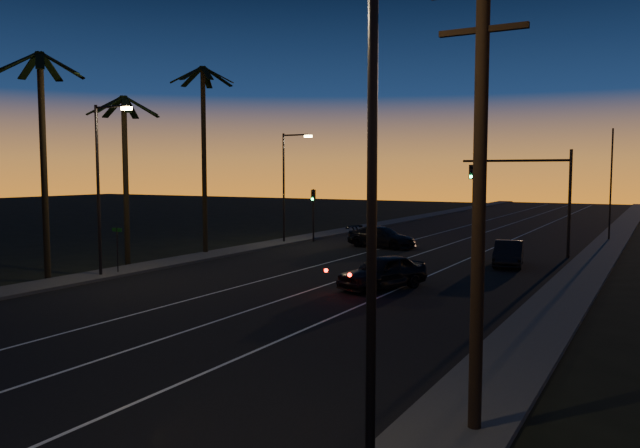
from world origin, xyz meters
The scene contains 21 objects.
road centered at (0.00, 30.00, 0.01)m, with size 20.00×170.00×0.01m, color black.
sidewalk_left centered at (-11.20, 30.00, 0.08)m, with size 2.40×170.00×0.16m, color #363634.
sidewalk_right centered at (11.20, 30.00, 0.08)m, with size 2.40×170.00×0.16m, color #363634.
lane_stripe_left centered at (-3.00, 30.00, 0.02)m, with size 0.12×160.00×0.01m, color silver.
lane_stripe_mid centered at (0.50, 30.00, 0.02)m, with size 0.12×160.00×0.01m, color silver.
lane_stripe_right centered at (4.00, 30.00, 0.02)m, with size 0.12×160.00×0.01m, color silver.
palm_near centered at (-12.60, 18.00, 7.07)m, with size 4.25×4.16×11.53m.
palm_mid centered at (-13.20, 24.00, 6.25)m, with size 4.25×4.16×10.03m.
palm_far centered at (-12.20, 30.00, 7.61)m, with size 4.25×4.16×12.53m.
streetlight_left_near centered at (-10.70, 20.00, 5.32)m, with size 2.55×0.26×9.00m.
streetlight_left_far centered at (-10.69, 38.00, 5.06)m, with size 2.55×0.26×8.50m.
streetlight_right_near centered at (10.70, 6.00, 5.32)m, with size 2.55×0.26×9.00m.
street_sign centered at (-10.80, 21.00, 1.66)m, with size 0.70×0.06×2.60m.
utility_pole centered at (11.60, 10.00, 5.32)m, with size 2.20×0.28×10.00m.
signal_mast centered at (7.14, 39.99, 4.78)m, with size 7.10×0.41×7.00m.
signal_post centered at (-9.50, 39.98, 2.89)m, with size 0.28×0.37×4.20m.
far_pole_left centered at (-11.00, 55.00, 4.50)m, with size 0.14×0.14×9.00m, color black.
far_pole_right centered at (11.00, 52.00, 4.50)m, with size 0.14×0.14×9.00m, color black.
lead_car centered at (3.31, 24.24, 0.82)m, with size 3.64×5.57×1.61m.
right_car centered at (6.93, 34.47, 0.75)m, with size 2.30×4.70×1.48m.
cross_car centered at (-3.25, 39.20, 0.78)m, with size 5.51×2.85×1.53m.
Camera 1 is at (14.98, -2.77, 5.55)m, focal length 35.00 mm.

